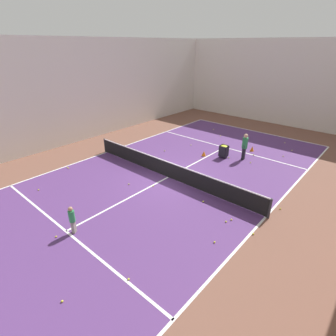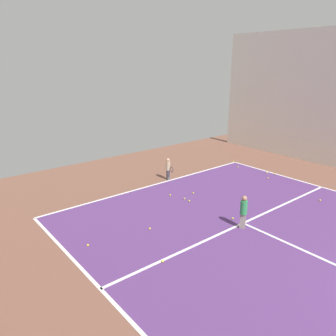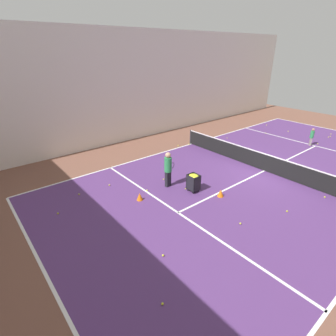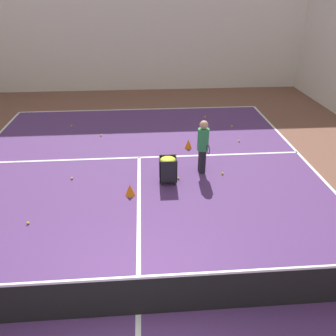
{
  "view_description": "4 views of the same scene",
  "coord_description": "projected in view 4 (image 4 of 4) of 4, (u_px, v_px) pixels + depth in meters",
  "views": [
    {
      "loc": [
        8.49,
        -9.69,
        6.74
      ],
      "look_at": [
        0.0,
        0.0,
        0.57
      ],
      "focal_mm": 28.0,
      "sensor_mm": 36.0,
      "label": 1
    },
    {
      "loc": [
        8.58,
        0.22,
        5.36
      ],
      "look_at": [
        -0.81,
        -11.32,
        0.59
      ],
      "focal_mm": 35.0,
      "sensor_mm": 36.0,
      "label": 2
    },
    {
      "loc": [
        -6.46,
        11.98,
        5.95
      ],
      "look_at": [
        1.97,
        5.03,
        0.94
      ],
      "focal_mm": 28.0,
      "sensor_mm": 36.0,
      "label": 3
    },
    {
      "loc": [
        0.25,
        -3.86,
        5.14
      ],
      "look_at": [
        0.87,
        4.46,
        0.49
      ],
      "focal_mm": 35.0,
      "sensor_mm": 36.0,
      "label": 4
    }
  ],
  "objects": [
    {
      "name": "hall_enclosure_far",
      "position": [
        137.0,
        21.0,
        16.87
      ],
      "size": [
        17.95,
        0.15,
        7.14
      ],
      "color": "silver",
      "rests_on": "ground"
    },
    {
      "name": "ground_plane",
      "position": [
        138.0,
        315.0,
        5.85
      ],
      "size": [
        33.13,
        33.13,
        0.0
      ],
      "primitive_type": "plane",
      "color": "brown"
    },
    {
      "name": "tennis_net",
      "position": [
        137.0,
        296.0,
        5.61
      ],
      "size": [
        11.45,
        0.1,
        0.96
      ],
      "color": "#2D2D33",
      "rests_on": "ground"
    },
    {
      "name": "tennis_ball_24",
      "position": [
        205.0,
        117.0,
        14.61
      ],
      "size": [
        0.07,
        0.07,
        0.07
      ],
      "primitive_type": "sphere",
      "color": "yellow",
      "rests_on": "ground"
    },
    {
      "name": "court_playing_area",
      "position": [
        138.0,
        314.0,
        5.85
      ],
      "size": [
        11.15,
        22.33,
        0.0
      ],
      "color": "#563370",
      "rests_on": "ground"
    },
    {
      "name": "tennis_ball_16",
      "position": [
        101.0,
        135.0,
        12.79
      ],
      "size": [
        0.07,
        0.07,
        0.07
      ],
      "primitive_type": "sphere",
      "color": "yellow",
      "rests_on": "ground"
    },
    {
      "name": "tennis_ball_37",
      "position": [
        28.0,
        223.0,
        8.05
      ],
      "size": [
        0.07,
        0.07,
        0.07
      ],
      "primitive_type": "sphere",
      "color": "yellow",
      "rests_on": "ground"
    },
    {
      "name": "coach_at_net",
      "position": [
        203.0,
        143.0,
        9.89
      ],
      "size": [
        0.39,
        0.68,
        1.71
      ],
      "rotation": [
        0.0,
        0.0,
        -1.43
      ],
      "color": "black",
      "rests_on": "ground"
    },
    {
      "name": "tennis_ball_18",
      "position": [
        72.0,
        178.0,
        9.93
      ],
      "size": [
        0.07,
        0.07,
        0.07
      ],
      "primitive_type": "sphere",
      "color": "yellow",
      "rests_on": "ground"
    },
    {
      "name": "tennis_ball_2",
      "position": [
        203.0,
        155.0,
        11.28
      ],
      "size": [
        0.07,
        0.07,
        0.07
      ],
      "primitive_type": "sphere",
      "color": "yellow",
      "rests_on": "ground"
    },
    {
      "name": "tennis_ball_28",
      "position": [
        223.0,
        173.0,
        10.18
      ],
      "size": [
        0.07,
        0.07,
        0.07
      ],
      "primitive_type": "sphere",
      "color": "yellow",
      "rests_on": "ground"
    },
    {
      "name": "line_baseline_far",
      "position": [
        139.0,
        109.0,
        15.57
      ],
      "size": [
        11.15,
        0.1,
        0.0
      ],
      "primitive_type": "cube",
      "color": "white",
      "rests_on": "ground"
    },
    {
      "name": "training_cone_1",
      "position": [
        188.0,
        144.0,
        11.78
      ],
      "size": [
        0.27,
        0.27,
        0.34
      ],
      "primitive_type": "cone",
      "color": "orange",
      "rests_on": "ground"
    },
    {
      "name": "tennis_ball_21",
      "position": [
        178.0,
        178.0,
        9.92
      ],
      "size": [
        0.07,
        0.07,
        0.07
      ],
      "primitive_type": "sphere",
      "color": "yellow",
      "rests_on": "ground"
    },
    {
      "name": "training_cone_0",
      "position": [
        130.0,
        190.0,
        9.12
      ],
      "size": [
        0.28,
        0.28,
        0.34
      ],
      "primitive_type": "cone",
      "color": "orange",
      "rests_on": "ground"
    },
    {
      "name": "line_centre_service",
      "position": [
        138.0,
        314.0,
        5.85
      ],
      "size": [
        0.1,
        12.28,
        0.0
      ],
      "primitive_type": "cube",
      "color": "white",
      "rests_on": "ground"
    },
    {
      "name": "tennis_ball_10",
      "position": [
        71.0,
        126.0,
        13.63
      ],
      "size": [
        0.07,
        0.07,
        0.07
      ],
      "primitive_type": "sphere",
      "color": "yellow",
      "rests_on": "ground"
    },
    {
      "name": "tennis_ball_32",
      "position": [
        232.0,
        126.0,
        13.6
      ],
      "size": [
        0.07,
        0.07,
        0.07
      ],
      "primitive_type": "sphere",
      "color": "yellow",
      "rests_on": "ground"
    },
    {
      "name": "ball_cart",
      "position": [
        168.0,
        165.0,
        9.51
      ],
      "size": [
        0.5,
        0.45,
        0.84
      ],
      "color": "black",
      "rests_on": "ground"
    },
    {
      "name": "line_service_far",
      "position": [
        139.0,
        158.0,
        11.2
      ],
      "size": [
        11.15,
        0.1,
        0.0
      ],
      "primitive_type": "cube",
      "color": "white",
      "rests_on": "ground"
    },
    {
      "name": "tennis_ball_15",
      "position": [
        239.0,
        141.0,
        12.32
      ],
      "size": [
        0.07,
        0.07,
        0.07
      ],
      "primitive_type": "sphere",
      "color": "yellow",
      "rests_on": "ground"
    }
  ]
}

